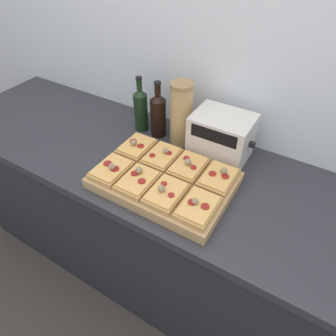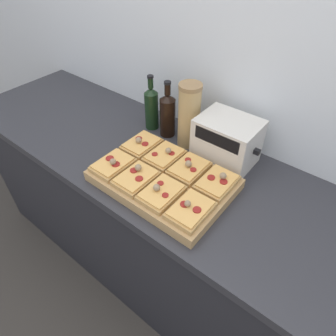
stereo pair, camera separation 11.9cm
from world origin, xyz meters
name	(u,v)px [view 1 (the left image)]	position (x,y,z in m)	size (l,w,h in m)	color
ground_plane	(155,328)	(0.00, 0.00, 0.00)	(12.00, 12.00, 0.00)	#3D3833
wall_back	(234,63)	(0.00, 0.67, 1.25)	(6.00, 0.06, 2.50)	silver
kitchen_counter	(186,238)	(0.00, 0.32, 0.45)	(2.63, 0.67, 0.90)	#232328
cutting_board	(164,180)	(-0.06, 0.21, 0.92)	(0.53, 0.37, 0.04)	tan
pizza_slice_back_left	(137,146)	(-0.26, 0.30, 0.96)	(0.12, 0.16, 0.05)	tan
pizza_slice_back_midleft	(162,156)	(-0.13, 0.30, 0.96)	(0.12, 0.16, 0.05)	tan
pizza_slice_back_midright	(189,166)	(0.00, 0.30, 0.96)	(0.12, 0.16, 0.05)	tan
pizza_slice_back_right	(219,178)	(0.13, 0.30, 0.96)	(0.12, 0.16, 0.05)	tan
pizza_slice_front_left	(111,169)	(-0.25, 0.13, 0.96)	(0.12, 0.16, 0.05)	tan
pizza_slice_front_midleft	(138,180)	(-0.13, 0.13, 0.96)	(0.12, 0.16, 0.06)	tan
pizza_slice_front_midright	(166,193)	(0.00, 0.13, 0.96)	(0.12, 0.16, 0.05)	tan
pizza_slice_front_right	(198,207)	(0.13, 0.13, 0.96)	(0.12, 0.16, 0.05)	tan
olive_oil_bottle	(141,109)	(-0.37, 0.50, 1.01)	(0.07, 0.07, 0.27)	black
wine_bottle	(158,114)	(-0.27, 0.50, 1.01)	(0.07, 0.07, 0.27)	black
grain_jar_tall	(181,114)	(-0.15, 0.50, 1.05)	(0.10, 0.10, 0.30)	tan
toaster_oven	(221,137)	(0.05, 0.50, 1.00)	(0.27, 0.19, 0.20)	beige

